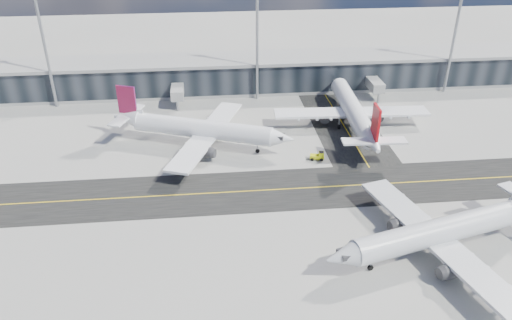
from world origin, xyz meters
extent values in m
plane|color=gray|center=(0.00, 0.00, 0.00)|extent=(300.00, 300.00, 0.00)
cube|color=black|center=(0.00, 4.00, 0.01)|extent=(180.00, 14.00, 0.02)
cube|color=black|center=(18.00, 35.00, 0.01)|extent=(14.00, 50.00, 0.02)
cube|color=yellow|center=(0.00, 4.00, 0.03)|extent=(180.00, 0.25, 0.01)
cube|color=yellow|center=(18.00, 35.00, 0.03)|extent=(0.25, 50.00, 0.01)
cube|color=black|center=(0.00, 55.00, 4.00)|extent=(150.00, 12.00, 8.00)
cube|color=gray|center=(0.00, 55.00, 8.40)|extent=(152.00, 13.00, 0.80)
cube|color=gray|center=(0.00, 55.00, 0.40)|extent=(150.00, 12.20, 0.80)
cube|color=gray|center=(-20.00, 47.00, 3.50)|extent=(3.00, 10.00, 2.40)
cylinder|color=gray|center=(-20.00, 42.00, 1.20)|extent=(0.60, 0.60, 2.40)
cube|color=gray|center=(30.00, 47.00, 3.50)|extent=(3.00, 10.00, 2.40)
cylinder|color=gray|center=(30.00, 42.00, 1.20)|extent=(0.60, 0.60, 2.40)
cylinder|color=gray|center=(-50.00, 48.00, 14.00)|extent=(0.70, 0.70, 28.00)
cylinder|color=gray|center=(0.00, 48.00, 14.00)|extent=(0.70, 0.70, 28.00)
cylinder|color=gray|center=(50.00, 48.00, 14.00)|extent=(0.70, 0.70, 28.00)
cylinder|color=white|center=(-13.97, 22.63, 3.93)|extent=(28.91, 14.20, 3.93)
cone|color=white|center=(1.61, 16.66, 3.93)|extent=(5.99, 5.42, 3.93)
cone|color=white|center=(-30.02, 28.77, 4.52)|extent=(6.91, 5.77, 3.93)
cube|color=white|center=(-13.06, 22.28, 2.95)|extent=(16.52, 32.93, 0.49)
cylinder|color=#2D2D30|center=(-10.03, 27.43, 1.87)|extent=(4.66, 3.58, 2.26)
cylinder|color=#2D2D30|center=(-14.25, 16.43, 1.87)|extent=(4.66, 3.58, 2.26)
cube|color=silver|center=(-10.03, 27.43, 2.65)|extent=(1.97, 1.07, 0.79)
cube|color=silver|center=(-14.25, 16.43, 2.65)|extent=(1.97, 1.07, 0.79)
cube|color=#6A1343|center=(-29.56, 28.60, 8.64)|extent=(4.01, 1.89, 6.09)
cube|color=white|center=(-30.02, 28.77, 5.11)|extent=(6.78, 11.99, 0.34)
cube|color=#2D2D30|center=(1.16, 16.84, 4.32)|extent=(2.61, 2.72, 0.69)
cylinder|color=gray|center=(-2.97, 18.42, 1.18)|extent=(0.30, 0.30, 1.96)
cylinder|color=black|center=(-2.97, 18.42, 0.44)|extent=(0.95, 0.64, 0.88)
cylinder|color=black|center=(-13.84, 25.73, 0.54)|extent=(1.18, 0.84, 1.08)
cylinder|color=black|center=(-15.94, 20.23, 0.54)|extent=(1.18, 0.84, 1.08)
cylinder|color=white|center=(19.52, 28.84, 4.11)|extent=(5.66, 30.96, 4.11)
cone|color=white|center=(20.40, 46.27, 4.11)|extent=(4.36, 5.33, 4.11)
cone|color=white|center=(18.61, 10.90, 4.72)|extent=(4.41, 6.36, 4.11)
cube|color=white|center=(19.57, 29.87, 3.08)|extent=(35.11, 6.89, 0.51)
cylinder|color=#2D2D30|center=(13.47, 31.20, 1.95)|extent=(2.58, 4.42, 2.36)
cylinder|color=#2D2D30|center=(25.77, 30.58, 1.95)|extent=(2.58, 4.42, 2.36)
cube|color=silver|center=(13.47, 31.20, 2.77)|extent=(0.51, 2.07, 0.82)
cube|color=silver|center=(25.77, 30.58, 2.77)|extent=(0.51, 2.07, 0.82)
cube|color=#B90C12|center=(18.64, 11.42, 9.03)|extent=(0.68, 4.33, 6.36)
cube|color=white|center=(18.61, 10.90, 5.34)|extent=(12.45, 3.49, 0.36)
cube|color=#2D2D30|center=(20.38, 45.76, 4.52)|extent=(2.36, 2.16, 0.72)
cylinder|color=gray|center=(20.14, 41.14, 1.23)|extent=(0.26, 0.26, 2.05)
cylinder|color=black|center=(20.14, 41.14, 0.46)|extent=(0.41, 0.94, 0.92)
cylinder|color=black|center=(16.39, 27.97, 0.56)|extent=(0.57, 1.15, 1.13)
cylinder|color=black|center=(22.54, 27.66, 0.56)|extent=(0.57, 1.15, 1.13)
cylinder|color=silver|center=(20.42, -15.68, 3.85)|extent=(28.89, 11.12, 3.85)
cone|color=silver|center=(4.61, -19.87, 3.85)|extent=(5.64, 4.95, 3.85)
cube|color=silver|center=(19.49, -15.92, 2.89)|extent=(13.04, 32.86, 0.48)
cylinder|color=#2D2D30|center=(20.04, -21.75, 1.83)|extent=(4.47, 3.18, 2.21)
cylinder|color=#2D2D30|center=(17.08, -10.59, 1.83)|extent=(4.47, 3.18, 2.21)
cube|color=silver|center=(20.04, -21.75, 2.60)|extent=(1.96, 0.87, 0.77)
cube|color=silver|center=(17.08, -10.59, 2.60)|extent=(1.96, 0.87, 0.77)
cube|color=#2D2D30|center=(5.07, -19.75, 4.23)|extent=(2.40, 2.54, 0.67)
cylinder|color=gray|center=(9.26, -18.64, 1.15)|extent=(0.28, 0.28, 1.92)
cylinder|color=black|center=(9.26, -18.64, 0.43)|extent=(0.92, 0.55, 0.87)
cylinder|color=black|center=(22.09, -18.22, 0.53)|extent=(1.15, 0.74, 1.06)
cylinder|color=black|center=(20.61, -12.64, 0.53)|extent=(1.15, 0.74, 1.06)
cube|color=#D1D90B|center=(8.50, 14.33, 0.69)|extent=(2.95, 1.78, 0.64)
cube|color=#D1D90B|center=(9.31, 14.18, 1.29)|extent=(1.22, 1.36, 0.83)
cube|color=black|center=(9.31, 14.18, 1.61)|extent=(1.12, 1.30, 0.23)
cylinder|color=black|center=(9.51, 14.75, 0.32)|extent=(0.68, 0.35, 0.64)
cylinder|color=black|center=(9.29, 13.57, 0.32)|extent=(0.68, 0.35, 0.64)
cylinder|color=black|center=(7.70, 15.09, 0.32)|extent=(0.68, 0.35, 0.64)
cylinder|color=black|center=(7.48, 13.91, 0.32)|extent=(0.68, 0.35, 0.64)
imported|color=white|center=(18.64, 35.53, 0.80)|extent=(3.19, 5.96, 1.59)
camera|label=1|loc=(-12.46, -71.31, 47.94)|focal=35.00mm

